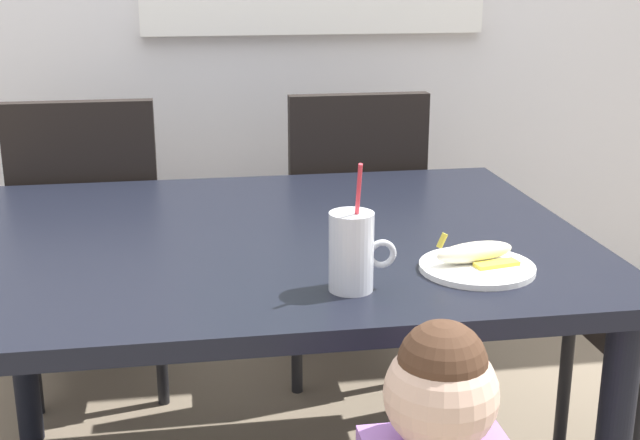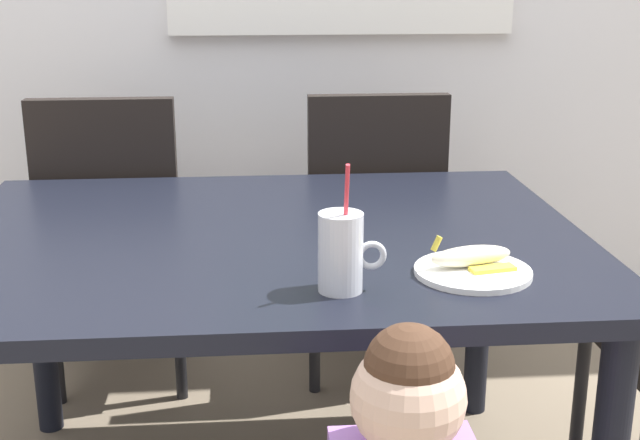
{
  "view_description": "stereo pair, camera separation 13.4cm",
  "coord_description": "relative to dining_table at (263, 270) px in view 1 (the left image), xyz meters",
  "views": [
    {
      "loc": [
        -0.16,
        -1.81,
        1.32
      ],
      "look_at": [
        0.12,
        -0.11,
        0.8
      ],
      "focal_mm": 47.26,
      "sensor_mm": 36.0,
      "label": 1
    },
    {
      "loc": [
        -0.03,
        -1.82,
        1.32
      ],
      "look_at": [
        0.12,
        -0.11,
        0.8
      ],
      "focal_mm": 47.26,
      "sensor_mm": 36.0,
      "label": 2
    }
  ],
  "objects": [
    {
      "name": "dining_chair_left",
      "position": [
        -0.46,
        0.72,
        -0.11
      ],
      "size": [
        0.44,
        0.44,
        0.96
      ],
      "rotation": [
        0.0,
        0.0,
        3.14
      ],
      "color": "black",
      "rests_on": "ground"
    },
    {
      "name": "snack_plate",
      "position": [
        0.4,
        -0.3,
        0.09
      ],
      "size": [
        0.23,
        0.23,
        0.01
      ],
      "primitive_type": "cylinder",
      "color": "white",
      "rests_on": "dining_table"
    },
    {
      "name": "dining_chair_right",
      "position": [
        0.35,
        0.73,
        -0.11
      ],
      "size": [
        0.44,
        0.44,
        0.96
      ],
      "rotation": [
        0.0,
        0.0,
        3.14
      ],
      "color": "black",
      "rests_on": "ground"
    },
    {
      "name": "dining_table",
      "position": [
        0.0,
        0.0,
        0.0
      ],
      "size": [
        1.44,
        1.08,
        0.74
      ],
      "color": "black",
      "rests_on": "ground"
    },
    {
      "name": "milk_cup",
      "position": [
        0.13,
        -0.37,
        0.15
      ],
      "size": [
        0.13,
        0.08,
        0.25
      ],
      "color": "silver",
      "rests_on": "dining_table"
    },
    {
      "name": "peeled_banana",
      "position": [
        0.4,
        -0.29,
        0.12
      ],
      "size": [
        0.18,
        0.12,
        0.07
      ],
      "rotation": [
        0.0,
        0.0,
        0.2
      ],
      "color": "#F4EAC6",
      "rests_on": "snack_plate"
    }
  ]
}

